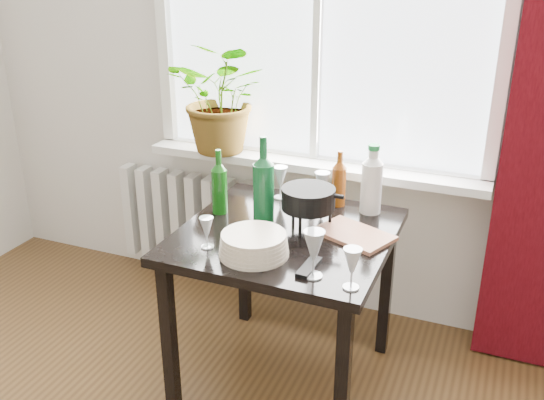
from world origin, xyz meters
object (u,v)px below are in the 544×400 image
at_px(radiator, 187,219).
at_px(table, 286,251).
at_px(wineglass_front_left, 207,232).
at_px(tv_remote, 309,267).
at_px(wine_bottle_left, 219,181).
at_px(wineglass_back_center, 322,189).
at_px(wineglass_back_left, 280,182).
at_px(wineglass_front_right, 314,254).
at_px(cutting_board, 354,234).
at_px(wine_bottle_right, 264,179).
at_px(bottle_amber, 339,178).
at_px(cleaning_bottle, 372,178).
at_px(fondue_pot, 308,208).
at_px(wineglass_far_right, 352,268).
at_px(plate_stack, 254,245).
at_px(potted_plant, 224,97).

xyz_separation_m(radiator, table, (0.85, -0.63, 0.27)).
distance_m(wineglass_front_left, tv_remote, 0.43).
height_order(wine_bottle_left, wineglass_back_center, wine_bottle_left).
distance_m(radiator, tv_remote, 1.42).
bearing_deg(wineglass_back_left, tv_remote, -59.57).
distance_m(wineglass_front_right, cutting_board, 0.38).
distance_m(wine_bottle_right, cutting_board, 0.43).
height_order(wineglass_front_right, tv_remote, wineglass_front_right).
relative_size(wineglass_front_right, wineglass_back_left, 1.16).
height_order(bottle_amber, cleaning_bottle, cleaning_bottle).
distance_m(radiator, bottle_amber, 1.12).
bearing_deg(cleaning_bottle, fondue_pot, -129.61).
bearing_deg(bottle_amber, wineglass_front_left, -120.33).
height_order(wine_bottle_left, fondue_pot, wine_bottle_left).
relative_size(bottle_amber, wineglass_front_left, 2.01).
xyz_separation_m(wine_bottle_right, tv_remote, (0.31, -0.32, -0.18)).
bearing_deg(wineglass_back_left, fondue_pot, -48.17).
height_order(wineglass_front_right, wineglass_far_right, wineglass_front_right).
bearing_deg(plate_stack, wineglass_back_center, 80.30).
height_order(cleaning_bottle, tv_remote, cleaning_bottle).
distance_m(wineglass_front_right, fondue_pot, 0.42).
xyz_separation_m(bottle_amber, cutting_board, (0.15, -0.29, -0.12)).
bearing_deg(tv_remote, potted_plant, 134.73).
height_order(potted_plant, cleaning_bottle, potted_plant).
xyz_separation_m(radiator, tv_remote, (1.04, -0.89, 0.37)).
relative_size(wine_bottle_left, wineglass_back_center, 1.74).
relative_size(radiator, cutting_board, 2.66).
bearing_deg(wineglass_back_center, wine_bottle_left, -149.44).
relative_size(fondue_pot, cutting_board, 0.85).
distance_m(radiator, wineglass_front_right, 1.49).
xyz_separation_m(table, cutting_board, (0.27, 0.06, 0.10)).
xyz_separation_m(radiator, wineglass_back_center, (0.90, -0.33, 0.44)).
height_order(potted_plant, plate_stack, potted_plant).
relative_size(radiator, wineglass_front_left, 6.17).
relative_size(cleaning_bottle, wineglass_back_left, 2.03).
xyz_separation_m(wine_bottle_left, tv_remote, (0.53, -0.33, -0.14)).
relative_size(wineglass_back_center, plate_stack, 0.62).
distance_m(radiator, fondue_pot, 1.16).
bearing_deg(wine_bottle_right, tv_remote, -45.40).
bearing_deg(wineglass_back_center, tv_remote, -76.36).
distance_m(fondue_pot, tv_remote, 0.37).
xyz_separation_m(wine_bottle_right, cutting_board, (0.39, 0.01, -0.18)).
height_order(potted_plant, wine_bottle_right, potted_plant).
height_order(table, fondue_pot, fondue_pot).
xyz_separation_m(table, wineglass_back_left, (-0.15, 0.32, 0.17)).
height_order(radiator, wineglass_back_left, wineglass_back_left).
relative_size(cleaning_bottle, wineglass_front_right, 1.75).
bearing_deg(fondue_pot, wine_bottle_right, 169.98).
distance_m(wine_bottle_right, wineglass_front_right, 0.51).
xyz_separation_m(potted_plant, wineglass_far_right, (0.92, -0.90, -0.31)).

